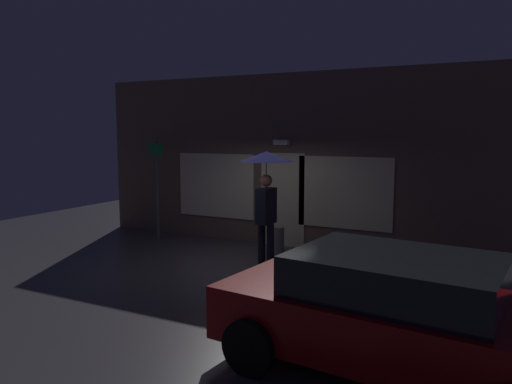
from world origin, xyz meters
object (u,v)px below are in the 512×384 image
(parked_car, at_px, (395,312))
(sidewalk_bollard, at_px, (279,240))
(street_sign_post, at_px, (157,183))
(person_with_umbrella, at_px, (266,179))

(parked_car, bearing_deg, sidewalk_bollard, 133.71)
(sidewalk_bollard, bearing_deg, street_sign_post, -179.06)
(parked_car, height_order, street_sign_post, street_sign_post)
(street_sign_post, height_order, sidewalk_bollard, street_sign_post)
(parked_car, xyz_separation_m, street_sign_post, (-6.79, 4.42, 0.71))
(parked_car, bearing_deg, person_with_umbrella, 140.13)
(person_with_umbrella, distance_m, sidewalk_bollard, 1.91)
(parked_car, distance_m, street_sign_post, 8.13)
(person_with_umbrella, relative_size, parked_car, 0.57)
(parked_car, bearing_deg, street_sign_post, 153.02)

